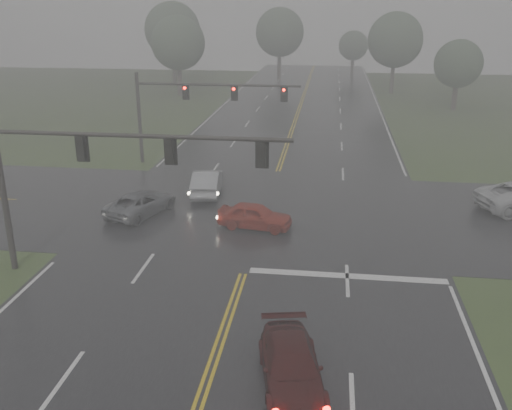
# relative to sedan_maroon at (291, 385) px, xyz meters

# --- Properties ---
(main_road) EXTENTS (18.00, 160.00, 0.02)m
(main_road) POSITION_rel_sedan_maroon_xyz_m (-2.62, 13.29, 0.00)
(main_road) COLOR black
(main_road) RESTS_ON ground
(cross_street) EXTENTS (120.00, 14.00, 0.02)m
(cross_street) POSITION_rel_sedan_maroon_xyz_m (-2.62, 15.29, 0.00)
(cross_street) COLOR black
(cross_street) RESTS_ON ground
(stop_bar) EXTENTS (8.50, 0.50, 0.01)m
(stop_bar) POSITION_rel_sedan_maroon_xyz_m (1.88, 7.69, 0.00)
(stop_bar) COLOR silver
(stop_bar) RESTS_ON ground
(sedan_maroon) EXTENTS (2.66, 4.73, 1.30)m
(sedan_maroon) POSITION_rel_sedan_maroon_xyz_m (0.00, 0.00, 0.00)
(sedan_maroon) COLOR #360A09
(sedan_maroon) RESTS_ON ground
(sedan_red) EXTENTS (4.07, 2.12, 1.32)m
(sedan_red) POSITION_rel_sedan_maroon_xyz_m (-2.83, 12.73, 0.00)
(sedan_red) COLOR #9F1C0E
(sedan_red) RESTS_ON ground
(sedan_silver) EXTENTS (2.06, 4.73, 1.51)m
(sedan_silver) POSITION_rel_sedan_maroon_xyz_m (-6.48, 17.92, 0.00)
(sedan_silver) COLOR #9DA0A5
(sedan_silver) RESTS_ON ground
(car_grey) EXTENTS (3.56, 5.06, 1.28)m
(car_grey) POSITION_rel_sedan_maroon_xyz_m (-9.38, 13.93, 0.00)
(car_grey) COLOR #58595F
(car_grey) RESTS_ON ground
(signal_gantry_near) EXTENTS (12.46, 0.31, 7.03)m
(signal_gantry_near) POSITION_rel_sedan_maroon_xyz_m (-9.01, 6.59, 4.93)
(signal_gantry_near) COLOR black
(signal_gantry_near) RESTS_ON ground
(signal_gantry_far) EXTENTS (11.72, 0.33, 6.53)m
(signal_gantry_far) POSITION_rel_sedan_maroon_xyz_m (-9.20, 24.54, 4.59)
(signal_gantry_far) COLOR black
(signal_gantry_far) RESTS_ON ground
(tree_nw_a) EXTENTS (6.61, 6.61, 9.71)m
(tree_nw_a) POSITION_rel_sedan_maroon_xyz_m (-18.09, 55.76, 6.38)
(tree_nw_a) COLOR #342922
(tree_nw_a) RESTS_ON ground
(tree_ne_a) EXTENTS (6.86, 6.86, 10.08)m
(tree_ne_a) POSITION_rel_sedan_maroon_xyz_m (8.48, 61.04, 6.63)
(tree_ne_a) COLOR #342922
(tree_ne_a) RESTS_ON ground
(tree_n_mid) EXTENTS (7.12, 7.12, 10.46)m
(tree_n_mid) POSITION_rel_sedan_maroon_xyz_m (-7.14, 72.48, 6.88)
(tree_n_mid) COLOR #342922
(tree_n_mid) RESTS_ON ground
(tree_e_near) EXTENTS (5.10, 5.10, 7.49)m
(tree_e_near) POSITION_rel_sedan_maroon_xyz_m (14.12, 49.72, 4.92)
(tree_e_near) COLOR #342922
(tree_e_near) RESTS_ON ground
(tree_nw_b) EXTENTS (7.68, 7.68, 11.28)m
(tree_nw_b) POSITION_rel_sedan_maroon_xyz_m (-21.37, 65.25, 7.42)
(tree_nw_b) COLOR #342922
(tree_nw_b) RESTS_ON ground
(tree_n_far) EXTENTS (4.69, 4.69, 6.89)m
(tree_n_far) POSITION_rel_sedan_maroon_xyz_m (3.97, 80.54, 4.52)
(tree_n_far) COLOR #342922
(tree_n_far) RESTS_ON ground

